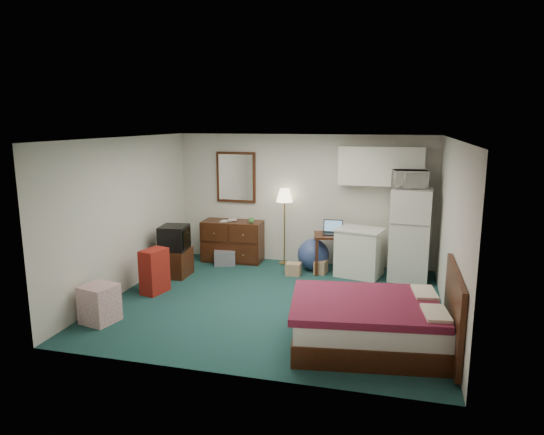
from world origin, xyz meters
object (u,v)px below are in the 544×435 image
(bed, at_px, (368,324))
(kitchen_counter, at_px, (359,253))
(dresser, at_px, (233,241))
(fridge, at_px, (410,234))
(suitcase, at_px, (154,271))
(tv_stand, at_px, (175,263))
(floor_lamp, at_px, (284,227))
(desk, at_px, (330,253))

(bed, bearing_deg, kitchen_counter, 88.95)
(kitchen_counter, relative_size, bed, 0.46)
(dresser, relative_size, bed, 0.65)
(kitchen_counter, distance_m, fridge, 0.95)
(dresser, xyz_separation_m, suitcase, (-0.63, -2.06, -0.04))
(dresser, xyz_separation_m, bed, (2.84, -3.13, -0.11))
(fridge, height_order, suitcase, fridge)
(tv_stand, height_order, suitcase, suitcase)
(floor_lamp, distance_m, desk, 1.06)
(tv_stand, distance_m, suitcase, 0.89)
(bed, bearing_deg, suitcase, 155.10)
(floor_lamp, xyz_separation_m, bed, (1.80, -3.20, -0.45))
(fridge, relative_size, tv_stand, 3.03)
(floor_lamp, bearing_deg, fridge, -9.13)
(floor_lamp, distance_m, bed, 3.70)
(tv_stand, relative_size, suitcase, 0.74)
(desk, distance_m, bed, 3.01)
(floor_lamp, xyz_separation_m, tv_stand, (-1.73, -1.24, -0.49))
(floor_lamp, bearing_deg, dresser, -176.14)
(desk, bearing_deg, bed, -85.29)
(fridge, bearing_deg, desk, -176.93)
(desk, xyz_separation_m, suitcase, (-2.60, -1.80, 0.00))
(desk, distance_m, fridge, 1.48)
(fridge, bearing_deg, suitcase, -151.19)
(dresser, bearing_deg, suitcase, -109.08)
(kitchen_counter, distance_m, bed, 2.82)
(dresser, xyz_separation_m, kitchen_counter, (2.51, -0.33, 0.01))
(floor_lamp, relative_size, kitchen_counter, 1.77)
(desk, xyz_separation_m, bed, (0.87, -2.88, -0.07))
(desk, distance_m, tv_stand, 2.82)
(dresser, bearing_deg, bed, -49.83)
(desk, bearing_deg, dresser, 160.57)
(fridge, bearing_deg, kitchen_counter, -172.93)
(desk, xyz_separation_m, tv_stand, (-2.66, -0.92, -0.11))
(dresser, height_order, desk, dresser)
(floor_lamp, distance_m, tv_stand, 2.18)
(desk, bearing_deg, suitcase, -157.35)
(kitchen_counter, bearing_deg, suitcase, -137.33)
(floor_lamp, distance_m, kitchen_counter, 1.56)
(fridge, bearing_deg, tv_stand, -162.77)
(fridge, bearing_deg, dresser, -179.99)
(floor_lamp, bearing_deg, kitchen_counter, -15.32)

